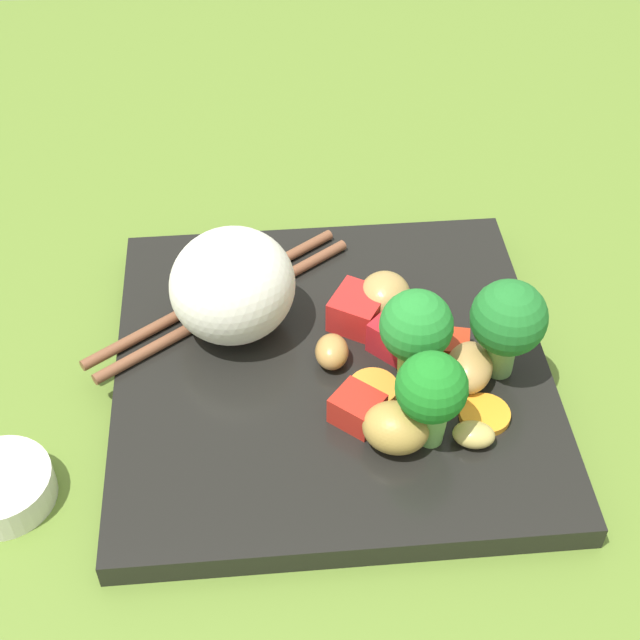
% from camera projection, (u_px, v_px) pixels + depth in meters
% --- Properties ---
extents(ground_plane, '(1.10, 1.10, 0.02)m').
position_uv_depth(ground_plane, '(331.00, 391.00, 0.59)').
color(ground_plane, olive).
extents(square_plate, '(0.28, 0.28, 0.02)m').
position_uv_depth(square_plate, '(332.00, 371.00, 0.58)').
color(square_plate, black).
rests_on(square_plate, ground_plane).
extents(rice_mound, '(0.11, 0.11, 0.07)m').
position_uv_depth(rice_mound, '(233.00, 286.00, 0.57)').
color(rice_mound, white).
rests_on(rice_mound, square_plate).
extents(broccoli_floret_0, '(0.04, 0.04, 0.06)m').
position_uv_depth(broccoli_floret_0, '(432.00, 391.00, 0.50)').
color(broccoli_floret_0, '#75B956').
rests_on(broccoli_floret_0, square_plate).
extents(broccoli_floret_1, '(0.05, 0.05, 0.07)m').
position_uv_depth(broccoli_floret_1, '(508.00, 321.00, 0.54)').
color(broccoli_floret_1, '#6F9F53').
rests_on(broccoli_floret_1, square_plate).
extents(broccoli_floret_2, '(0.04, 0.04, 0.07)m').
position_uv_depth(broccoli_floret_2, '(416.00, 328.00, 0.54)').
color(broccoli_floret_2, '#81B954').
rests_on(broccoli_floret_2, square_plate).
extents(carrot_slice_0, '(0.03, 0.03, 0.01)m').
position_uv_depth(carrot_slice_0, '(373.00, 389.00, 0.55)').
color(carrot_slice_0, orange).
rests_on(carrot_slice_0, square_plate).
extents(carrot_slice_1, '(0.03, 0.03, 0.00)m').
position_uv_depth(carrot_slice_1, '(485.00, 414.00, 0.54)').
color(carrot_slice_1, orange).
rests_on(carrot_slice_1, square_plate).
extents(carrot_slice_2, '(0.03, 0.03, 0.01)m').
position_uv_depth(carrot_slice_2, '(440.00, 392.00, 0.55)').
color(carrot_slice_2, orange).
rests_on(carrot_slice_2, square_plate).
extents(pepper_chunk_0, '(0.03, 0.03, 0.02)m').
position_uv_depth(pepper_chunk_0, '(392.00, 338.00, 0.57)').
color(pepper_chunk_0, red).
rests_on(pepper_chunk_0, square_plate).
extents(pepper_chunk_1, '(0.03, 0.02, 0.01)m').
position_uv_depth(pepper_chunk_1, '(452.00, 346.00, 0.58)').
color(pepper_chunk_1, red).
rests_on(pepper_chunk_1, square_plate).
extents(pepper_chunk_2, '(0.04, 0.04, 0.02)m').
position_uv_depth(pepper_chunk_2, '(357.00, 408.00, 0.54)').
color(pepper_chunk_2, red).
rests_on(pepper_chunk_2, square_plate).
extents(pepper_chunk_3, '(0.04, 0.04, 0.02)m').
position_uv_depth(pepper_chunk_3, '(358.00, 310.00, 0.59)').
color(pepper_chunk_3, red).
rests_on(pepper_chunk_3, square_plate).
extents(chicken_piece_0, '(0.04, 0.04, 0.03)m').
position_uv_depth(chicken_piece_0, '(385.00, 296.00, 0.60)').
color(chicken_piece_0, tan).
rests_on(chicken_piece_0, square_plate).
extents(chicken_piece_1, '(0.03, 0.02, 0.02)m').
position_uv_depth(chicken_piece_1, '(326.00, 348.00, 0.57)').
color(chicken_piece_1, '#BD8B47').
rests_on(chicken_piece_1, square_plate).
extents(chicken_piece_2, '(0.04, 0.04, 0.03)m').
position_uv_depth(chicken_piece_2, '(396.00, 428.00, 0.52)').
color(chicken_piece_2, '#B59043').
rests_on(chicken_piece_2, square_plate).
extents(chicken_piece_3, '(0.02, 0.03, 0.01)m').
position_uv_depth(chicken_piece_3, '(474.00, 435.00, 0.53)').
color(chicken_piece_3, tan).
rests_on(chicken_piece_3, square_plate).
extents(chicken_piece_4, '(0.04, 0.04, 0.02)m').
position_uv_depth(chicken_piece_4, '(469.00, 367.00, 0.56)').
color(chicken_piece_4, tan).
rests_on(chicken_piece_4, square_plate).
extents(chopstick_pair, '(0.14, 0.17, 0.01)m').
position_uv_depth(chopstick_pair, '(222.00, 301.00, 0.61)').
color(chopstick_pair, brown).
rests_on(chopstick_pair, square_plate).
extents(sauce_cup, '(0.06, 0.06, 0.02)m').
position_uv_depth(sauce_cup, '(2.00, 487.00, 0.52)').
color(sauce_cup, silver).
rests_on(sauce_cup, ground_plane).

